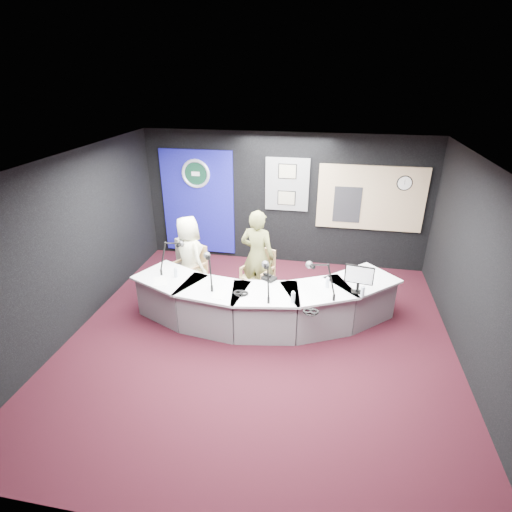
% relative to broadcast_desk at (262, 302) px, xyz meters
% --- Properties ---
extents(ground, '(6.00, 6.00, 0.00)m').
position_rel_broadcast_desk_xyz_m(ground, '(0.05, -0.55, -0.38)').
color(ground, black).
rests_on(ground, ground).
extents(ceiling, '(6.00, 6.00, 0.02)m').
position_rel_broadcast_desk_xyz_m(ceiling, '(0.05, -0.55, 2.42)').
color(ceiling, silver).
rests_on(ceiling, ground).
extents(wall_back, '(6.00, 0.02, 2.80)m').
position_rel_broadcast_desk_xyz_m(wall_back, '(0.05, 2.45, 1.02)').
color(wall_back, black).
rests_on(wall_back, ground).
extents(wall_front, '(6.00, 0.02, 2.80)m').
position_rel_broadcast_desk_xyz_m(wall_front, '(0.05, -3.55, 1.02)').
color(wall_front, black).
rests_on(wall_front, ground).
extents(wall_left, '(0.02, 6.00, 2.80)m').
position_rel_broadcast_desk_xyz_m(wall_left, '(-2.95, -0.55, 1.02)').
color(wall_left, black).
rests_on(wall_left, ground).
extents(wall_right, '(0.02, 6.00, 2.80)m').
position_rel_broadcast_desk_xyz_m(wall_right, '(3.05, -0.55, 1.02)').
color(wall_right, black).
rests_on(wall_right, ground).
extents(broadcast_desk, '(4.50, 1.90, 0.75)m').
position_rel_broadcast_desk_xyz_m(broadcast_desk, '(0.00, 0.00, 0.00)').
color(broadcast_desk, silver).
rests_on(broadcast_desk, ground).
extents(backdrop_panel, '(1.60, 0.05, 2.30)m').
position_rel_broadcast_desk_xyz_m(backdrop_panel, '(-1.85, 2.42, 0.88)').
color(backdrop_panel, navy).
rests_on(backdrop_panel, wall_back).
extents(agency_seal, '(0.63, 0.07, 0.63)m').
position_rel_broadcast_desk_xyz_m(agency_seal, '(-1.85, 2.38, 1.52)').
color(agency_seal, silver).
rests_on(agency_seal, backdrop_panel).
extents(seal_center, '(0.48, 0.01, 0.48)m').
position_rel_broadcast_desk_xyz_m(seal_center, '(-1.85, 2.38, 1.52)').
color(seal_center, '#0E3322').
rests_on(seal_center, backdrop_panel).
extents(pinboard, '(0.90, 0.04, 1.10)m').
position_rel_broadcast_desk_xyz_m(pinboard, '(0.10, 2.42, 1.38)').
color(pinboard, slate).
rests_on(pinboard, wall_back).
extents(framed_photo_upper, '(0.34, 0.02, 0.27)m').
position_rel_broadcast_desk_xyz_m(framed_photo_upper, '(0.10, 2.39, 1.65)').
color(framed_photo_upper, gray).
rests_on(framed_photo_upper, pinboard).
extents(framed_photo_lower, '(0.34, 0.02, 0.27)m').
position_rel_broadcast_desk_xyz_m(framed_photo_lower, '(0.10, 2.39, 1.09)').
color(framed_photo_lower, gray).
rests_on(framed_photo_lower, pinboard).
extents(booth_window_frame, '(2.12, 0.06, 1.32)m').
position_rel_broadcast_desk_xyz_m(booth_window_frame, '(1.80, 2.42, 1.18)').
color(booth_window_frame, tan).
rests_on(booth_window_frame, wall_back).
extents(booth_glow, '(2.00, 0.02, 1.20)m').
position_rel_broadcast_desk_xyz_m(booth_glow, '(1.80, 2.41, 1.18)').
color(booth_glow, beige).
rests_on(booth_glow, booth_window_frame).
extents(equipment_rack, '(0.55, 0.02, 0.75)m').
position_rel_broadcast_desk_xyz_m(equipment_rack, '(1.35, 2.39, 1.03)').
color(equipment_rack, black).
rests_on(equipment_rack, booth_window_frame).
extents(wall_clock, '(0.28, 0.01, 0.28)m').
position_rel_broadcast_desk_xyz_m(wall_clock, '(2.40, 2.39, 1.52)').
color(wall_clock, white).
rests_on(wall_clock, booth_window_frame).
extents(armchair_left, '(0.78, 0.78, 1.01)m').
position_rel_broadcast_desk_xyz_m(armchair_left, '(-1.49, 0.70, 0.13)').
color(armchair_left, '#A27A4A').
rests_on(armchair_left, ground).
extents(armchair_right, '(0.73, 0.73, 0.98)m').
position_rel_broadcast_desk_xyz_m(armchair_right, '(-0.21, 0.73, 0.11)').
color(armchair_right, '#A27A4A').
rests_on(armchair_right, ground).
extents(draped_jacket, '(0.48, 0.34, 0.70)m').
position_rel_broadcast_desk_xyz_m(draped_jacket, '(-1.64, 0.91, 0.24)').
color(draped_jacket, '#666456').
rests_on(draped_jacket, armchair_left).
extents(person_man, '(0.90, 0.85, 1.54)m').
position_rel_broadcast_desk_xyz_m(person_man, '(-1.49, 0.70, 0.40)').
color(person_man, beige).
rests_on(person_man, ground).
extents(person_woman, '(0.70, 0.53, 1.73)m').
position_rel_broadcast_desk_xyz_m(person_woman, '(-0.21, 0.73, 0.49)').
color(person_woman, olive).
rests_on(person_woman, ground).
extents(computer_monitor, '(0.43, 0.09, 0.29)m').
position_rel_broadcast_desk_xyz_m(computer_monitor, '(1.51, -0.05, 0.70)').
color(computer_monitor, black).
rests_on(computer_monitor, broadcast_desk).
extents(desk_phone, '(0.27, 0.25, 0.05)m').
position_rel_broadcast_desk_xyz_m(desk_phone, '(0.10, 0.12, 0.40)').
color(desk_phone, black).
rests_on(desk_phone, broadcast_desk).
extents(headphones_near, '(0.23, 0.23, 0.04)m').
position_rel_broadcast_desk_xyz_m(headphones_near, '(0.84, -0.75, 0.39)').
color(headphones_near, black).
rests_on(headphones_near, broadcast_desk).
extents(headphones_far, '(0.22, 0.22, 0.04)m').
position_rel_broadcast_desk_xyz_m(headphones_far, '(-0.26, -0.42, 0.39)').
color(headphones_far, black).
rests_on(headphones_far, broadcast_desk).
extents(paper_stack, '(0.33, 0.38, 0.00)m').
position_rel_broadcast_desk_xyz_m(paper_stack, '(-1.65, -0.27, 0.38)').
color(paper_stack, white).
rests_on(paper_stack, broadcast_desk).
extents(notepad, '(0.22, 0.29, 0.00)m').
position_rel_broadcast_desk_xyz_m(notepad, '(-0.58, -0.51, 0.38)').
color(notepad, white).
rests_on(notepad, broadcast_desk).
extents(boom_mic_a, '(0.29, 0.72, 0.60)m').
position_rel_broadcast_desk_xyz_m(boom_mic_a, '(-1.64, 0.25, 0.68)').
color(boom_mic_a, black).
rests_on(boom_mic_a, broadcast_desk).
extents(boom_mic_b, '(0.36, 0.69, 0.60)m').
position_rel_broadcast_desk_xyz_m(boom_mic_b, '(-0.85, -0.14, 0.68)').
color(boom_mic_b, black).
rests_on(boom_mic_b, broadcast_desk).
extents(boom_mic_c, '(0.27, 0.72, 0.60)m').
position_rel_broadcast_desk_xyz_m(boom_mic_c, '(0.12, -0.31, 0.68)').
color(boom_mic_c, black).
rests_on(boom_mic_c, broadcast_desk).
extents(boom_mic_d, '(0.54, 0.58, 0.60)m').
position_rel_broadcast_desk_xyz_m(boom_mic_d, '(0.95, -0.12, 0.68)').
color(boom_mic_d, black).
rests_on(boom_mic_d, broadcast_desk).
extents(water_bottles, '(3.10, 0.61, 0.18)m').
position_rel_broadcast_desk_xyz_m(water_bottles, '(0.06, -0.23, 0.46)').
color(water_bottles, silver).
rests_on(water_bottles, broadcast_desk).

